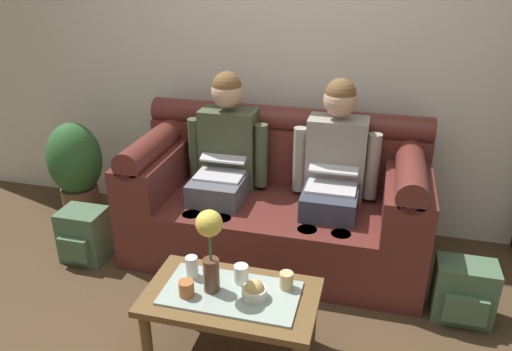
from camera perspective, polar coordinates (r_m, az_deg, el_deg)
The scene contains 14 objects.
back_wall_patterned at distance 3.57m, azimuth 4.65°, elevation 16.53°, with size 6.00×0.12×2.90m, color silver.
couch at distance 3.39m, azimuth 2.42°, elevation -2.97°, with size 1.94×0.88×0.96m.
person_left at distance 3.36m, azimuth -3.64°, elevation 2.02°, with size 0.56×0.67×1.22m.
person_right at distance 3.22m, azimuth 8.90°, elevation 0.74°, with size 0.56×0.67×1.22m.
coffee_table at distance 2.55m, azimuth -2.86°, elevation -14.35°, with size 0.85×0.49×0.41m.
flower_vase at distance 2.37m, azimuth -5.29°, elevation -7.55°, with size 0.13×0.13×0.44m.
snack_bowl at distance 2.45m, azimuth -0.21°, elevation -13.07°, with size 0.12×0.12×0.10m.
cup_near_left at distance 2.49m, azimuth -7.96°, elevation -12.66°, with size 0.07×0.07×0.08m, color #B26633.
cup_near_right at distance 2.51m, azimuth 3.48°, elevation -11.87°, with size 0.07×0.07×0.09m, color #DBB77A.
cup_far_center at distance 2.60m, azimuth -7.35°, elevation -10.31°, with size 0.06×0.06×0.11m, color white.
cup_far_left at distance 2.54m, azimuth -1.71°, elevation -11.17°, with size 0.07×0.07×0.10m, color white.
backpack_left at distance 3.58m, azimuth -19.06°, elevation -6.49°, with size 0.29×0.28×0.36m.
backpack_right at distance 3.12m, azimuth 22.63°, elevation -12.20°, with size 0.33×0.25×0.36m.
potted_plant at distance 4.02m, azimuth -19.89°, elevation 0.91°, with size 0.40×0.40×0.78m.
Camera 1 is at (0.62, -1.78, 1.94)m, focal length 35.01 mm.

